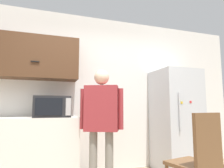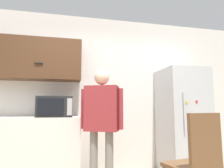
{
  "view_description": "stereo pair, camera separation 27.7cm",
  "coord_description": "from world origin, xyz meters",
  "px_view_note": "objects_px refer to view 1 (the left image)",
  "views": [
    {
      "loc": [
        -0.7,
        -1.67,
        1.06
      ],
      "look_at": [
        0.16,
        0.95,
        1.39
      ],
      "focal_mm": 32.0,
      "sensor_mm": 36.0,
      "label": 1
    },
    {
      "loc": [
        -0.44,
        -1.74,
        1.06
      ],
      "look_at": [
        0.16,
        0.95,
        1.39
      ],
      "focal_mm": 32.0,
      "sensor_mm": 36.0,
      "label": 2
    }
  ],
  "objects_px": {
    "person": "(101,115)",
    "chair": "(199,157)",
    "microwave": "(52,107)",
    "refrigerator": "(176,119)"
  },
  "relations": [
    {
      "from": "person",
      "to": "chair",
      "type": "distance_m",
      "value": 1.29
    },
    {
      "from": "microwave",
      "to": "refrigerator",
      "type": "distance_m",
      "value": 2.13
    },
    {
      "from": "microwave",
      "to": "person",
      "type": "xyz_separation_m",
      "value": [
        0.65,
        -0.34,
        -0.11
      ]
    },
    {
      "from": "microwave",
      "to": "chair",
      "type": "height_order",
      "value": "microwave"
    },
    {
      "from": "microwave",
      "to": "person",
      "type": "bearing_deg",
      "value": -27.86
    },
    {
      "from": "microwave",
      "to": "person",
      "type": "relative_size",
      "value": 0.32
    },
    {
      "from": "microwave",
      "to": "refrigerator",
      "type": "bearing_deg",
      "value": 0.58
    },
    {
      "from": "microwave",
      "to": "chair",
      "type": "distance_m",
      "value": 2.0
    },
    {
      "from": "person",
      "to": "chair",
      "type": "xyz_separation_m",
      "value": [
        0.84,
        -0.88,
        -0.42
      ]
    },
    {
      "from": "person",
      "to": "microwave",
      "type": "bearing_deg",
      "value": 176.92
    }
  ]
}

